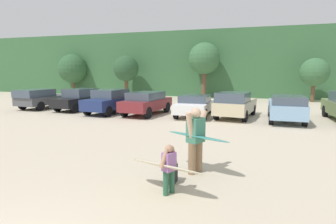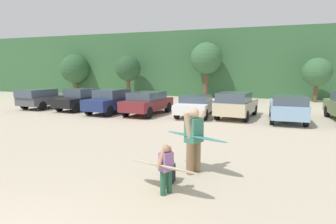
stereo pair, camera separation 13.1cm
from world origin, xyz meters
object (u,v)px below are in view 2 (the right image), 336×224
(parked_car_champagne, at_px, (236,104))
(person_child, at_px, (166,166))
(surfboard_cream, at_px, (163,166))
(parked_car_navy, at_px, (112,101))
(parked_car_sky_blue, at_px, (288,107))
(backpack_dropped, at_px, (169,174))
(surfboard_teal, at_px, (195,137))
(parked_car_white, at_px, (196,105))
(person_adult, at_px, (194,137))
(parked_car_maroon, at_px, (148,102))
(parked_car_black, at_px, (82,99))
(parked_car_dark_gray, at_px, (45,98))

(parked_car_champagne, bearing_deg, person_child, -175.05)
(surfboard_cream, bearing_deg, person_child, 169.06)
(parked_car_navy, relative_size, parked_car_champagne, 0.94)
(parked_car_sky_blue, distance_m, surfboard_cream, 11.28)
(person_child, relative_size, backpack_dropped, 2.54)
(backpack_dropped, bearing_deg, person_child, -78.87)
(surfboard_teal, relative_size, backpack_dropped, 4.46)
(parked_car_white, distance_m, person_adult, 9.87)
(parked_car_maroon, bearing_deg, surfboard_teal, -144.48)
(parked_car_sky_blue, bearing_deg, surfboard_cream, 163.03)
(person_child, distance_m, surfboard_cream, 0.11)
(parked_car_white, relative_size, person_child, 3.70)
(parked_car_black, relative_size, surfboard_cream, 2.10)
(parked_car_black, xyz_separation_m, parked_car_navy, (2.94, -0.86, 0.03))
(parked_car_black, bearing_deg, surfboard_cream, -131.03)
(parked_car_black, xyz_separation_m, surfboard_cream, (10.13, -11.53, -0.18))
(surfboard_cream, bearing_deg, parked_car_dark_gray, -25.08)
(parked_car_navy, relative_size, backpack_dropped, 9.44)
(parked_car_dark_gray, xyz_separation_m, person_child, (13.40, -11.47, -0.14))
(parked_car_dark_gray, relative_size, person_child, 4.04)
(parked_car_white, height_order, person_child, parked_car_white)
(parked_car_dark_gray, relative_size, surfboard_cream, 2.27)
(parked_car_dark_gray, relative_size, person_adult, 2.58)
(parked_car_white, distance_m, surfboard_cream, 11.22)
(parked_car_black, xyz_separation_m, parked_car_sky_blue, (13.85, -0.89, 0.00))
(parked_car_white, distance_m, person_child, 11.28)
(parked_car_maroon, xyz_separation_m, person_adult, (5.05, -9.33, 0.21))
(person_child, distance_m, surfboard_teal, 1.58)
(parked_car_navy, height_order, person_child, parked_car_navy)
(parked_car_champagne, height_order, person_child, parked_car_champagne)
(person_child, bearing_deg, backpack_dropped, -52.23)
(parked_car_black, distance_m, surfboard_teal, 14.62)
(backpack_dropped, bearing_deg, parked_car_navy, 125.40)
(parked_car_sky_blue, bearing_deg, parked_car_champagne, 82.56)
(parked_car_dark_gray, xyz_separation_m, parked_car_black, (3.17, 0.11, 0.01))
(parked_car_champagne, relative_size, person_child, 3.95)
(person_child, bearing_deg, person_adult, -75.09)
(parked_car_maroon, height_order, person_adult, person_adult)
(surfboard_cream, bearing_deg, surfboard_teal, -91.51)
(person_child, relative_size, surfboard_teal, 0.57)
(parked_car_sky_blue, bearing_deg, parked_car_dark_gray, 89.68)
(parked_car_dark_gray, bearing_deg, backpack_dropped, -123.46)
(person_adult, relative_size, backpack_dropped, 3.97)
(parked_car_black, bearing_deg, person_child, -130.88)
(parked_car_dark_gray, xyz_separation_m, parked_car_sky_blue, (17.03, -0.78, 0.01))
(parked_car_black, bearing_deg, person_adult, -126.10)
(person_adult, distance_m, surfboard_cream, 1.54)
(parked_car_maroon, height_order, parked_car_sky_blue, parked_car_sky_blue)
(person_adult, xyz_separation_m, person_child, (-0.31, -1.49, -0.36))
(parked_car_champagne, distance_m, surfboard_cream, 11.16)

